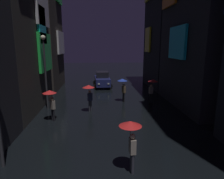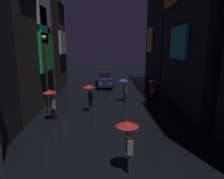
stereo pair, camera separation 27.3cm
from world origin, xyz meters
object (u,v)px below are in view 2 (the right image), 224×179
Objects in this scene: pedestrian_near_crossing_red at (153,85)px; car_distant at (104,80)px; pedestrian_far_right_red at (89,91)px; pedestrian_midstreet_left_red at (51,97)px; pedestrian_foreground_left_red at (128,133)px; pedestrian_foreground_right_blue at (124,84)px; streetlamp_left_far at (46,64)px.

pedestrian_near_crossing_red is 0.50× the size of car_distant.
pedestrian_far_right_red is at bearing -158.81° from pedestrian_near_crossing_red.
pedestrian_near_crossing_red is 1.00× the size of pedestrian_midstreet_left_red.
pedestrian_near_crossing_red is at bearing 70.05° from pedestrian_foreground_left_red.
pedestrian_foreground_left_red is 1.00× the size of pedestrian_midstreet_left_red.
pedestrian_near_crossing_red is at bearing 25.87° from pedestrian_midstreet_left_red.
pedestrian_far_right_red is 3.99m from pedestrian_foreground_right_blue.
pedestrian_foreground_right_blue is 6.84m from streetlamp_left_far.
pedestrian_foreground_left_red is 1.00× the size of pedestrian_far_right_red.
pedestrian_foreground_left_red and pedestrian_far_right_red have the same top height.
pedestrian_far_right_red reaches higher than car_distant.
car_distant is at bearing 103.67° from pedestrian_foreground_right_blue.
pedestrian_far_right_red is 0.37× the size of streetlamp_left_far.
streetlamp_left_far reaches higher than pedestrian_midstreet_left_red.
pedestrian_foreground_right_blue is (1.00, 10.40, 0.00)m from pedestrian_foreground_left_red.
streetlamp_left_far is at bearing -117.63° from car_distant.
pedestrian_foreground_right_blue and pedestrian_midstreet_left_red have the same top height.
streetlamp_left_far is (-6.29, -1.85, 1.93)m from pedestrian_foreground_right_blue.
pedestrian_midstreet_left_red is at bearing -140.60° from pedestrian_foreground_right_blue.
streetlamp_left_far is at bearing 165.58° from pedestrian_far_right_red.
streetlamp_left_far is (-0.88, 2.60, 1.93)m from pedestrian_midstreet_left_red.
pedestrian_far_right_red is 1.00× the size of pedestrian_midstreet_left_red.
streetlamp_left_far is (-8.85, -1.27, 1.93)m from pedestrian_near_crossing_red.
pedestrian_near_crossing_red is 8.86m from pedestrian_midstreet_left_red.
pedestrian_near_crossing_red is (3.56, 9.82, 0.00)m from pedestrian_foreground_left_red.
pedestrian_near_crossing_red reaches higher than car_distant.
pedestrian_foreground_left_red is 17.37m from car_distant.
pedestrian_foreground_left_red is 0.37× the size of streetlamp_left_far.
pedestrian_near_crossing_red and pedestrian_foreground_right_blue have the same top height.
pedestrian_midstreet_left_red is at bearing -144.99° from pedestrian_far_right_red.
pedestrian_foreground_left_red is 10.44m from pedestrian_foreground_right_blue.
pedestrian_foreground_left_red and pedestrian_midstreet_left_red have the same top height.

